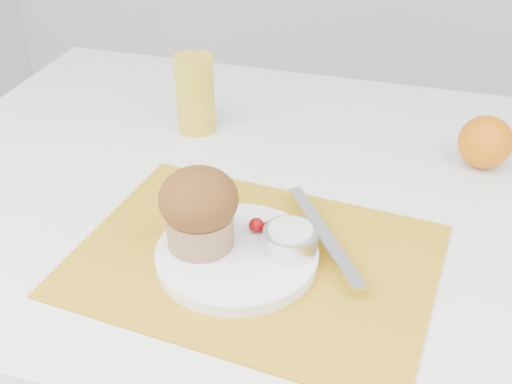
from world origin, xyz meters
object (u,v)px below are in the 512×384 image
(juice_glass, at_px, (195,94))
(muffin, at_px, (199,208))
(plate, at_px, (237,255))
(orange, at_px, (485,142))
(table, at_px, (303,374))

(juice_glass, xyz_separation_m, muffin, (0.12, -0.30, 0.01))
(juice_glass, bearing_deg, plate, -61.42)
(plate, distance_m, orange, 0.42)
(juice_glass, relative_size, muffin, 1.25)
(juice_glass, distance_m, muffin, 0.33)
(table, height_order, juice_glass, juice_glass)
(orange, relative_size, juice_glass, 0.62)
(table, distance_m, juice_glass, 0.51)
(plate, xyz_separation_m, orange, (0.28, 0.32, 0.03))
(orange, xyz_separation_m, juice_glass, (-0.44, -0.01, 0.02))
(orange, bearing_deg, plate, -131.32)
(table, bearing_deg, plate, -107.34)
(orange, distance_m, juice_glass, 0.44)
(orange, bearing_deg, muffin, -135.73)
(table, xyz_separation_m, plate, (-0.06, -0.18, 0.39))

